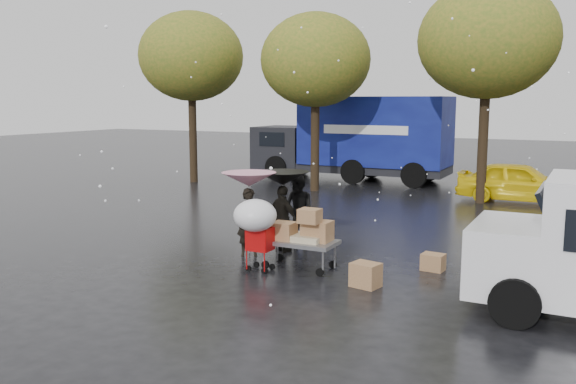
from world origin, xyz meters
The scene contains 13 objects.
ground centered at (0.00, 0.00, 0.00)m, with size 90.00×90.00×0.00m, color black.
person_pink centered at (-0.78, 0.58, 0.74)m, with size 0.54×0.36×1.49m, color black.
person_middle centered at (-0.32, 2.06, 0.82)m, with size 0.80×0.62×1.64m, color black.
person_black centered at (-0.30, 1.22, 0.75)m, with size 0.88×0.36×1.49m, color black.
umbrella_pink centered at (-0.78, 0.58, 1.68)m, with size 1.18×1.18×1.83m.
umbrella_black centered at (-0.30, 1.22, 1.65)m, with size 1.19×1.19×1.81m.
vendor_cart centered at (0.72, 0.13, 0.73)m, with size 1.52×0.80×1.27m.
shopping_cart centered at (0.01, -0.50, 1.06)m, with size 0.84×0.84×1.46m.
blue_truck centered at (-3.22, 13.55, 1.76)m, with size 8.30×2.60×3.50m.
box_ground_near centered at (2.23, -0.39, 0.22)m, with size 0.49×0.39×0.44m, color brown.
box_ground_far centered at (3.07, 1.23, 0.17)m, with size 0.43×0.33×0.33m, color brown.
yellow_taxi centered at (3.60, 10.70, 0.67)m, with size 1.59×3.95×1.34m, color yellow.
tree_row centered at (-0.47, 10.00, 5.02)m, with size 21.60×4.40×7.12m.
Camera 1 is at (5.81, -10.56, 3.36)m, focal length 38.00 mm.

